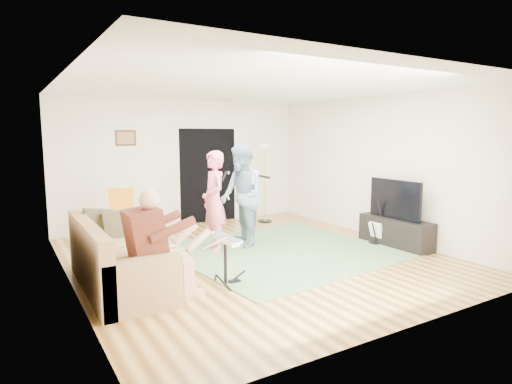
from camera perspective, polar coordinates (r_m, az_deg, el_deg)
floor at (r=7.01m, az=-0.07°, el=-8.66°), size 6.00×6.00×0.00m
walls at (r=6.75m, az=-0.07°, el=2.40°), size 5.50×6.00×2.70m
ceiling at (r=6.76m, az=-0.07°, el=13.86°), size 6.00×6.00×0.00m
window_blinds at (r=6.02m, az=-24.17°, el=2.98°), size 0.00×2.05×2.05m
doorway at (r=9.67m, az=-6.40°, el=2.18°), size 2.10×0.00×2.10m
picture_frame at (r=9.03m, az=-17.00°, el=6.90°), size 0.42×0.03×0.32m
area_rug at (r=7.36m, az=3.44°, el=-7.81°), size 3.69×3.53×0.02m
sofa at (r=5.89m, az=-18.57°, el=-9.31°), size 0.90×2.18×0.88m
drummer at (r=5.32m, az=-12.64°, el=-8.36°), size 0.87×0.48×1.33m
drum_kit at (r=5.71m, az=-4.10°, el=-9.50°), size 0.36×0.64×0.66m
singer at (r=7.25m, az=-5.63°, el=-1.25°), size 0.48×0.67×1.70m
microphone at (r=7.28m, az=-4.25°, el=2.14°), size 0.06×0.06×0.24m
guitarist at (r=7.51m, az=-1.92°, el=-0.49°), size 0.79×0.96×1.81m
guitar_held at (r=7.57m, az=-0.60°, el=2.06°), size 0.19×0.61×0.26m
guitar_spare at (r=8.06m, az=15.79°, el=-5.10°), size 0.29×0.26×0.80m
torchiere_lamp at (r=9.57m, az=1.20°, el=3.13°), size 0.32×0.32×1.76m
dining_chair at (r=7.80m, az=-17.35°, el=-4.51°), size 0.52×0.54×1.04m
tv_cabinet at (r=8.02m, az=18.10°, el=-5.09°), size 0.40×1.40×0.50m
television at (r=7.88m, az=18.05°, el=-0.88°), size 0.06×1.08×0.68m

